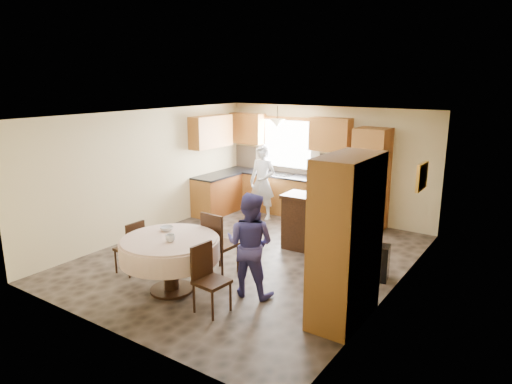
{
  "coord_description": "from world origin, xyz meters",
  "views": [
    {
      "loc": [
        4.33,
        -6.23,
        3.09
      ],
      "look_at": [
        -0.09,
        0.3,
        1.12
      ],
      "focal_mm": 32.0,
      "sensor_mm": 36.0,
      "label": 1
    }
  ],
  "objects_px": {
    "chair_back": "(217,241)",
    "person_dining": "(250,244)",
    "chair_right": "(208,275)",
    "dining_table": "(170,250)",
    "oven_tower": "(370,180)",
    "cupboard": "(346,240)",
    "chair_left": "(132,245)",
    "person_sink": "(262,182)",
    "sideboard": "(319,226)"
  },
  "relations": [
    {
      "from": "sideboard",
      "to": "person_sink",
      "type": "relative_size",
      "value": 0.81
    },
    {
      "from": "sideboard",
      "to": "chair_right",
      "type": "relative_size",
      "value": 1.44
    },
    {
      "from": "chair_right",
      "to": "person_dining",
      "type": "xyz_separation_m",
      "value": [
        0.19,
        0.72,
        0.25
      ]
    },
    {
      "from": "oven_tower",
      "to": "person_sink",
      "type": "height_order",
      "value": "oven_tower"
    },
    {
      "from": "chair_left",
      "to": "oven_tower",
      "type": "bearing_deg",
      "value": 153.23
    },
    {
      "from": "chair_left",
      "to": "chair_back",
      "type": "relative_size",
      "value": 0.84
    },
    {
      "from": "oven_tower",
      "to": "dining_table",
      "type": "bearing_deg",
      "value": -107.18
    },
    {
      "from": "person_dining",
      "to": "cupboard",
      "type": "bearing_deg",
      "value": 174.61
    },
    {
      "from": "cupboard",
      "to": "person_dining",
      "type": "xyz_separation_m",
      "value": [
        -1.42,
        -0.09,
        -0.32
      ]
    },
    {
      "from": "chair_left",
      "to": "chair_right",
      "type": "height_order",
      "value": "chair_right"
    },
    {
      "from": "chair_right",
      "to": "dining_table",
      "type": "bearing_deg",
      "value": 85.35
    },
    {
      "from": "dining_table",
      "to": "cupboard",
      "type": "bearing_deg",
      "value": 15.49
    },
    {
      "from": "person_dining",
      "to": "sideboard",
      "type": "bearing_deg",
      "value": -100.92
    },
    {
      "from": "chair_right",
      "to": "person_dining",
      "type": "height_order",
      "value": "person_dining"
    },
    {
      "from": "person_sink",
      "to": "person_dining",
      "type": "bearing_deg",
      "value": -65.99
    },
    {
      "from": "person_sink",
      "to": "dining_table",
      "type": "bearing_deg",
      "value": -83.49
    },
    {
      "from": "chair_left",
      "to": "chair_back",
      "type": "distance_m",
      "value": 1.38
    },
    {
      "from": "oven_tower",
      "to": "cupboard",
      "type": "relative_size",
      "value": 0.97
    },
    {
      "from": "oven_tower",
      "to": "cupboard",
      "type": "bearing_deg",
      "value": -74.12
    },
    {
      "from": "oven_tower",
      "to": "person_dining",
      "type": "distance_m",
      "value": 3.88
    },
    {
      "from": "chair_right",
      "to": "sideboard",
      "type": "bearing_deg",
      "value": -0.12
    },
    {
      "from": "chair_back",
      "to": "person_dining",
      "type": "relative_size",
      "value": 0.68
    },
    {
      "from": "chair_back",
      "to": "cupboard",
      "type": "bearing_deg",
      "value": 178.3
    },
    {
      "from": "oven_tower",
      "to": "person_sink",
      "type": "xyz_separation_m",
      "value": [
        -2.25,
        -0.63,
        -0.23
      ]
    },
    {
      "from": "person_sink",
      "to": "person_dining",
      "type": "distance_m",
      "value": 3.75
    },
    {
      "from": "chair_left",
      "to": "chair_back",
      "type": "xyz_separation_m",
      "value": [
        1.17,
        0.72,
        0.09
      ]
    },
    {
      "from": "oven_tower",
      "to": "chair_back",
      "type": "height_order",
      "value": "oven_tower"
    },
    {
      "from": "sideboard",
      "to": "chair_back",
      "type": "xyz_separation_m",
      "value": [
        -0.87,
        -1.85,
        0.1
      ]
    },
    {
      "from": "sideboard",
      "to": "person_dining",
      "type": "bearing_deg",
      "value": -94.17
    },
    {
      "from": "person_dining",
      "to": "chair_right",
      "type": "bearing_deg",
      "value": 65.92
    },
    {
      "from": "oven_tower",
      "to": "sideboard",
      "type": "height_order",
      "value": "oven_tower"
    },
    {
      "from": "cupboard",
      "to": "chair_left",
      "type": "xyz_separation_m",
      "value": [
        -3.4,
        -0.56,
        -0.61
      ]
    },
    {
      "from": "chair_back",
      "to": "sideboard",
      "type": "bearing_deg",
      "value": -112.98
    },
    {
      "from": "person_sink",
      "to": "person_dining",
      "type": "relative_size",
      "value": 1.09
    },
    {
      "from": "chair_left",
      "to": "person_dining",
      "type": "xyz_separation_m",
      "value": [
        1.98,
        0.47,
        0.28
      ]
    },
    {
      "from": "dining_table",
      "to": "chair_back",
      "type": "xyz_separation_m",
      "value": [
        0.21,
        0.83,
        -0.07
      ]
    },
    {
      "from": "sideboard",
      "to": "chair_left",
      "type": "distance_m",
      "value": 3.28
    },
    {
      "from": "sideboard",
      "to": "cupboard",
      "type": "relative_size",
      "value": 0.62
    },
    {
      "from": "oven_tower",
      "to": "person_sink",
      "type": "bearing_deg",
      "value": -164.37
    },
    {
      "from": "chair_left",
      "to": "person_dining",
      "type": "bearing_deg",
      "value": 104.87
    },
    {
      "from": "sideboard",
      "to": "chair_left",
      "type": "relative_size",
      "value": 1.53
    },
    {
      "from": "oven_tower",
      "to": "chair_right",
      "type": "xyz_separation_m",
      "value": [
        -0.54,
        -4.58,
        -0.54
      ]
    },
    {
      "from": "oven_tower",
      "to": "person_sink",
      "type": "relative_size",
      "value": 1.27
    },
    {
      "from": "person_sink",
      "to": "chair_right",
      "type": "bearing_deg",
      "value": -73.1
    },
    {
      "from": "sideboard",
      "to": "person_sink",
      "type": "bearing_deg",
      "value": 147.75
    },
    {
      "from": "person_sink",
      "to": "person_dining",
      "type": "height_order",
      "value": "person_sink"
    },
    {
      "from": "dining_table",
      "to": "chair_back",
      "type": "relative_size",
      "value": 1.39
    },
    {
      "from": "dining_table",
      "to": "chair_back",
      "type": "height_order",
      "value": "chair_back"
    },
    {
      "from": "chair_back",
      "to": "person_dining",
      "type": "height_order",
      "value": "person_dining"
    },
    {
      "from": "dining_table",
      "to": "person_sink",
      "type": "bearing_deg",
      "value": 102.98
    }
  ]
}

